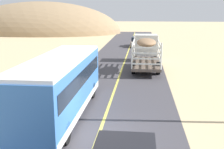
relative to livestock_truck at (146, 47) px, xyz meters
The scene contains 7 objects.
ground_plane 17.65m from the livestock_truck, 97.41° to the right, with size 240.00×240.00×0.00m, color #CCB284.
road_surface 17.65m from the livestock_truck, 97.41° to the right, with size 8.00×120.00×0.02m, color #423F44.
road_centre_line 17.64m from the livestock_truck, 97.41° to the right, with size 0.16×117.60×0.00m, color #D8CC4C.
livestock_truck is the anchor object (origin of this frame).
bus 15.81m from the livestock_truck, 107.13° to the right, with size 2.54×10.00×3.21m.
car_far 14.43m from the livestock_truck, 94.99° to the left, with size 1.80×4.40×1.46m.
distant_hill 45.49m from the livestock_truck, 123.29° to the left, with size 38.70×23.76×14.82m, color #997C5A.
Camera 1 is at (1.91, -11.85, 5.69)m, focal length 45.33 mm.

